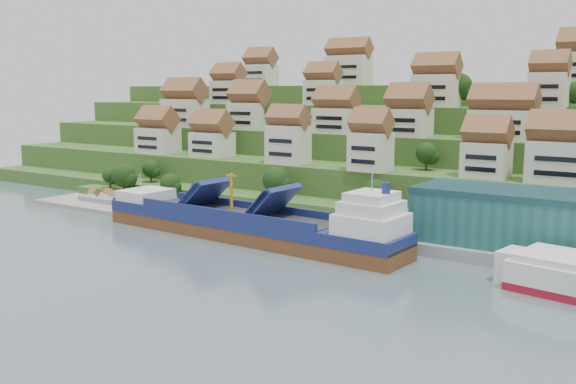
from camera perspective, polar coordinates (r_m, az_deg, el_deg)
The scene contains 9 objects.
ground at distance 123.50m, azimuth -0.69°, elevation -4.84°, with size 300.00×300.00×0.00m, color slate.
quay at distance 126.67m, azimuth 10.71°, elevation -4.13°, with size 180.00×14.00×2.20m, color gray.
pebble_beach at distance 170.29m, azimuth -14.60°, elevation -1.08°, with size 45.00×20.00×1.00m, color gray.
hillside at distance 214.20m, azimuth 15.27°, elevation 3.67°, with size 260.00×128.00×31.00m.
hillside_village at distance 171.68m, azimuth 10.75°, elevation 6.94°, with size 158.01×63.55×29.51m.
hillside_trees at distance 165.66m, azimuth 4.42°, elevation 4.65°, with size 139.45×62.38×30.74m.
flagpole at distance 121.75m, azimuth 9.04°, elevation -1.84°, with size 1.28×0.16×8.00m.
beach_huts at distance 170.71m, azimuth -15.38°, elevation -0.55°, with size 14.40×3.70×2.20m.
cargo_ship at distance 127.83m, azimuth -3.15°, elevation -2.98°, with size 70.60×14.47×15.46m.
Camera 1 is at (68.12, -98.62, 29.75)m, focal length 40.00 mm.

